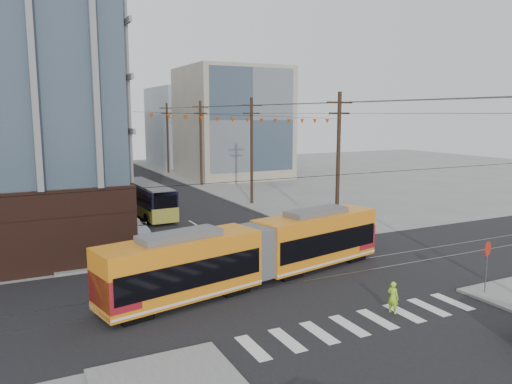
% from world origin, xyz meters
% --- Properties ---
extents(ground, '(160.00, 160.00, 0.00)m').
position_xyz_m(ground, '(0.00, 0.00, 0.00)').
color(ground, slate).
extents(bg_bldg_ne_near, '(14.00, 14.00, 16.00)m').
position_xyz_m(bg_bldg_ne_near, '(16.00, 48.00, 8.00)').
color(bg_bldg_ne_near, gray).
rests_on(bg_bldg_ne_near, ground).
extents(bg_bldg_nw_far, '(16.00, 18.00, 20.00)m').
position_xyz_m(bg_bldg_nw_far, '(-14.00, 72.00, 10.00)').
color(bg_bldg_nw_far, gray).
rests_on(bg_bldg_nw_far, ground).
extents(bg_bldg_ne_far, '(16.00, 16.00, 14.00)m').
position_xyz_m(bg_bldg_ne_far, '(18.00, 68.00, 7.00)').
color(bg_bldg_ne_far, '#8C99A5').
rests_on(bg_bldg_ne_far, ground).
extents(utility_pole_far, '(0.30, 0.30, 11.00)m').
position_xyz_m(utility_pole_far, '(8.50, 56.00, 5.50)').
color(utility_pole_far, black).
rests_on(utility_pole_far, ground).
extents(streetcar, '(18.15, 6.34, 3.47)m').
position_xyz_m(streetcar, '(-1.94, 4.12, 1.74)').
color(streetcar, orange).
rests_on(streetcar, ground).
extents(city_bus, '(2.77, 10.93, 3.07)m').
position_xyz_m(city_bus, '(-2.67, 25.38, 1.54)').
color(city_bus, black).
rests_on(city_bus, ground).
extents(parked_car_silver, '(1.88, 4.19, 1.34)m').
position_xyz_m(parked_car_silver, '(-6.05, 15.69, 0.67)').
color(parked_car_silver, gray).
rests_on(parked_car_silver, ground).
extents(parked_car_white, '(2.22, 5.25, 1.51)m').
position_xyz_m(parked_car_white, '(-5.94, 18.47, 0.76)').
color(parked_car_white, silver).
rests_on(parked_car_white, ground).
extents(parked_car_grey, '(2.13, 4.51, 1.25)m').
position_xyz_m(parked_car_grey, '(-5.90, 22.86, 0.62)').
color(parked_car_grey, '#515558').
rests_on(parked_car_grey, ground).
extents(pedestrian, '(0.53, 0.66, 1.56)m').
position_xyz_m(pedestrian, '(1.94, -2.73, 0.78)').
color(pedestrian, '#9EE224').
rests_on(pedestrian, ground).
extents(stop_sign, '(1.03, 1.03, 2.69)m').
position_xyz_m(stop_sign, '(7.92, -3.02, 1.34)').
color(stop_sign, '#AD190C').
rests_on(stop_sign, ground).
extents(jersey_barrier, '(2.22, 4.49, 0.88)m').
position_xyz_m(jersey_barrier, '(8.30, 12.95, 0.44)').
color(jersey_barrier, slate).
rests_on(jersey_barrier, ground).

